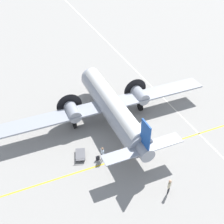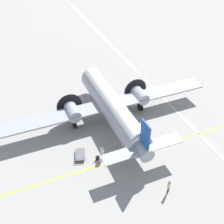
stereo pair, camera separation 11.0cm
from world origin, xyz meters
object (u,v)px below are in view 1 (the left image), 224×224
(crew_foreground, at_px, (169,185))
(baggage_cart, at_px, (80,155))
(airliner_main, at_px, (110,104))
(ramp_agent, at_px, (122,153))
(suitcase_near_door, at_px, (98,158))
(passenger_boarding, at_px, (102,152))
(suitcase_upright_spare, at_px, (115,159))

(crew_foreground, bearing_deg, baggage_cart, 95.86)
(airliner_main, distance_m, crew_foreground, 11.72)
(airliner_main, relative_size, ramp_agent, 15.43)
(ramp_agent, height_order, suitcase_near_door, ramp_agent)
(passenger_boarding, height_order, suitcase_near_door, passenger_boarding)
(suitcase_near_door, height_order, suitcase_upright_spare, suitcase_near_door)
(ramp_agent, distance_m, suitcase_upright_spare, 1.06)
(airliner_main, xyz_separation_m, crew_foreground, (-0.89, 11.58, -1.53))
(ramp_agent, bearing_deg, passenger_boarding, 131.83)
(suitcase_near_door, height_order, baggage_cart, suitcase_near_door)
(airliner_main, height_order, suitcase_near_door, airliner_main)
(airliner_main, bearing_deg, passenger_boarding, 149.58)
(crew_foreground, distance_m, ramp_agent, 5.82)
(airliner_main, distance_m, suitcase_near_door, 6.83)
(ramp_agent, bearing_deg, airliner_main, 54.28)
(baggage_cart, bearing_deg, passenger_boarding, -104.43)
(passenger_boarding, distance_m, suitcase_upright_spare, 1.47)
(passenger_boarding, bearing_deg, baggage_cart, 45.77)
(crew_foreground, distance_m, suitcase_upright_spare, 6.30)
(baggage_cart, bearing_deg, suitcase_upright_spare, -104.99)
(suitcase_upright_spare, bearing_deg, crew_foreground, 118.41)
(airliner_main, bearing_deg, baggage_cart, 128.68)
(passenger_boarding, distance_m, suitcase_near_door, 0.89)
(airliner_main, relative_size, suitcase_near_door, 44.44)
(ramp_agent, relative_size, suitcase_upright_spare, 2.93)
(airliner_main, height_order, baggage_cart, airliner_main)
(ramp_agent, bearing_deg, crew_foreground, -90.78)
(passenger_boarding, xyz_separation_m, suitcase_near_door, (0.50, -0.09, -0.73))
(crew_foreground, distance_m, baggage_cart, 9.62)
(airliner_main, height_order, ramp_agent, airliner_main)
(crew_foreground, distance_m, suitcase_near_door, 7.79)
(suitcase_upright_spare, bearing_deg, ramp_agent, 169.69)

